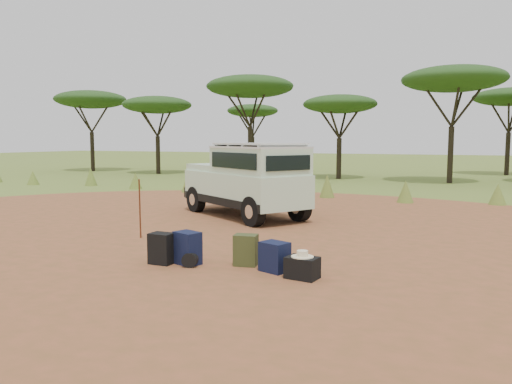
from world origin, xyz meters
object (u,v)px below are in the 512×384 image
at_px(backpack_navy, 187,248).
at_px(backpack_olive, 246,250).
at_px(safari_vehicle, 247,181).
at_px(walking_staff, 140,209).
at_px(backpack_black, 162,249).
at_px(hard_case, 302,268).
at_px(duffel_navy, 275,257).

relative_size(backpack_navy, backpack_olive, 1.06).
bearing_deg(safari_vehicle, backpack_navy, -43.98).
distance_m(walking_staff, backpack_black, 2.42).
height_order(backpack_black, backpack_navy, backpack_navy).
bearing_deg(backpack_olive, safari_vehicle, 103.86).
relative_size(backpack_navy, hard_case, 1.18).
distance_m(backpack_black, backpack_olive, 1.53).
bearing_deg(hard_case, backpack_olive, 169.22).
bearing_deg(backpack_olive, hard_case, -29.07).
relative_size(walking_staff, hard_case, 2.80).
bearing_deg(backpack_navy, safari_vehicle, 123.94).
height_order(walking_staff, duffel_navy, walking_staff).
bearing_deg(walking_staff, hard_case, -55.68).
height_order(backpack_black, duffel_navy, backpack_black).
bearing_deg(walking_staff, backpack_navy, -70.87).
bearing_deg(walking_staff, backpack_olive, -56.15).
distance_m(safari_vehicle, backpack_black, 5.79).
bearing_deg(backpack_navy, backpack_black, -139.99).
xyz_separation_m(backpack_navy, duffel_navy, (1.62, 0.18, -0.04)).
distance_m(backpack_olive, duffel_navy, 0.65).
height_order(walking_staff, backpack_olive, walking_staff).
xyz_separation_m(backpack_black, backpack_olive, (1.44, 0.51, -0.00)).
bearing_deg(duffel_navy, safari_vehicle, 139.14).
relative_size(backpack_black, duffel_navy, 1.10).
distance_m(backpack_navy, duffel_navy, 1.63).
relative_size(safari_vehicle, backpack_black, 8.15).
bearing_deg(backpack_black, duffel_navy, 9.32).
height_order(backpack_navy, hard_case, backpack_navy).
relative_size(backpack_black, hard_case, 1.12).
xyz_separation_m(safari_vehicle, backpack_navy, (1.38, -5.50, -0.74)).
height_order(walking_staff, backpack_black, walking_staff).
bearing_deg(hard_case, duffel_navy, 166.58).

